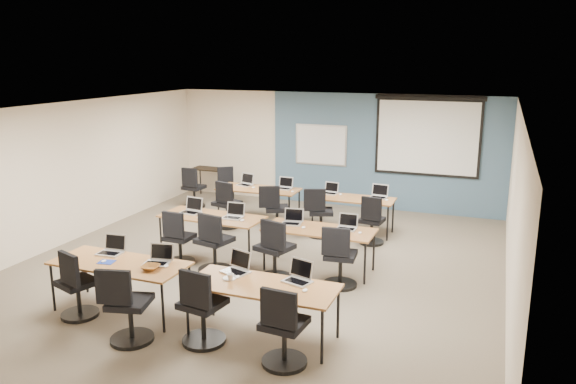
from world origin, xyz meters
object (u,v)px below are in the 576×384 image
at_px(task_chair_3, 283,333).
at_px(laptop_0, 112,249).
at_px(training_table_back_left, 259,190).
at_px(task_chair_2, 201,313).
at_px(task_chair_10, 319,216).
at_px(task_chair_0, 76,290).
at_px(task_chair_11, 372,224).
at_px(laptop_9, 285,186).
at_px(task_chair_9, 275,213).
at_px(training_table_mid_left, 212,218).
at_px(laptop_5, 234,214).
at_px(task_chair_1, 127,311).
at_px(laptop_2, 237,267).
at_px(spare_chair_a, 231,189).
at_px(laptop_1, 158,259).
at_px(task_chair_5, 214,248).
at_px(whiteboard, 321,145).
at_px(laptop_6, 292,220).
at_px(task_chair_4, 178,242).
at_px(task_chair_6, 274,255).
at_px(laptop_10, 331,191).
at_px(training_table_mid_right, 319,231).
at_px(laptop_7, 347,225).
at_px(projector_screen, 428,132).
at_px(training_table_back_right, 353,200).
at_px(laptop_8, 246,182).
at_px(laptop_3, 299,276).
at_px(laptop_4, 192,209).
at_px(task_chair_7, 339,262).
at_px(training_table_front_left, 120,265).
at_px(task_chair_8, 226,208).
at_px(laptop_11, 379,194).
at_px(utility_table, 210,172).
at_px(spare_chair_b, 193,191).

bearing_deg(task_chair_3, laptop_0, 169.10).
height_order(training_table_back_left, task_chair_2, task_chair_2).
xyz_separation_m(laptop_0, task_chair_10, (1.93, 3.95, -0.38)).
height_order(task_chair_0, task_chair_11, task_chair_0).
relative_size(task_chair_2, laptop_9, 3.19).
bearing_deg(task_chair_9, training_table_mid_left, -134.25).
relative_size(task_chair_2, laptop_5, 3.01).
height_order(task_chair_1, task_chair_3, task_chair_1).
distance_m(task_chair_2, task_chair_3, 1.14).
distance_m(laptop_2, spare_chair_a, 6.25).
distance_m(laptop_1, task_chair_5, 1.63).
distance_m(whiteboard, task_chair_1, 7.54).
bearing_deg(task_chair_0, laptop_6, 74.70).
distance_m(task_chair_2, task_chair_11, 4.71).
relative_size(task_chair_4, task_chair_6, 0.93).
xyz_separation_m(laptop_0, laptop_10, (1.95, 4.65, -0.01)).
xyz_separation_m(training_table_mid_right, laptop_7, (0.43, 0.17, 0.10)).
bearing_deg(task_chair_1, task_chair_9, 76.02).
relative_size(laptop_7, spare_chair_a, 0.34).
bearing_deg(projector_screen, task_chair_3, -95.01).
xyz_separation_m(training_table_back_left, laptop_5, (0.50, -2.24, 0.11)).
height_order(training_table_back_right, task_chair_3, task_chair_3).
height_order(task_chair_3, laptop_8, task_chair_3).
bearing_deg(task_chair_9, laptop_3, -88.69).
relative_size(whiteboard, laptop_10, 4.24).
xyz_separation_m(laptop_3, laptop_4, (-2.93, 2.35, 0.00)).
xyz_separation_m(task_chair_6, laptop_7, (0.96, 0.86, 0.35)).
bearing_deg(task_chair_6, task_chair_10, 107.05).
bearing_deg(laptop_6, task_chair_7, -43.68).
relative_size(laptop_0, laptop_1, 1.01).
xyz_separation_m(task_chair_0, laptop_2, (2.12, 0.69, 0.38)).
distance_m(task_chair_0, task_chair_10, 5.05).
height_order(training_table_front_left, laptop_0, laptop_0).
relative_size(laptop_6, task_chair_6, 0.32).
bearing_deg(laptop_0, laptop_2, -4.24).
bearing_deg(task_chair_1, task_chair_8, 88.65).
xyz_separation_m(laptop_1, laptop_11, (2.09, 4.79, 0.00)).
distance_m(laptop_1, task_chair_4, 1.92).
bearing_deg(laptop_4, task_chair_11, 33.31).
xyz_separation_m(laptop_3, task_chair_4, (-2.79, 1.62, -0.39)).
xyz_separation_m(training_table_mid_left, utility_table, (-2.13, 3.82, -0.04)).
xyz_separation_m(laptop_7, task_chair_7, (0.08, -0.74, -0.37)).
xyz_separation_m(laptop_7, laptop_11, (0.06, 2.31, 0.00)).
xyz_separation_m(task_chair_6, utility_table, (-3.65, 4.57, 0.21)).
xyz_separation_m(laptop_2, laptop_5, (-1.18, 2.30, -0.00)).
bearing_deg(laptop_10, task_chair_6, -82.14).
relative_size(spare_chair_a, spare_chair_b, 0.97).
distance_m(task_chair_2, task_chair_5, 2.42).
distance_m(training_table_front_left, laptop_0, 0.45).
relative_size(task_chair_8, task_chair_11, 1.05).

